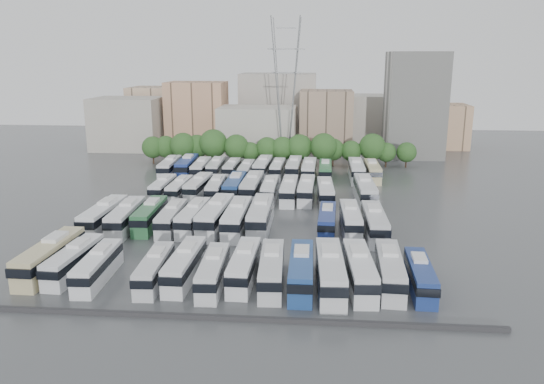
# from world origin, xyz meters

# --- Properties ---
(ground) EXTENTS (220.00, 220.00, 0.00)m
(ground) POSITION_xyz_m (0.00, 0.00, 0.00)
(ground) COLOR #424447
(ground) RESTS_ON ground
(parapet) EXTENTS (56.00, 0.50, 0.50)m
(parapet) POSITION_xyz_m (0.00, -33.00, 0.25)
(parapet) COLOR #2D2D30
(parapet) RESTS_ON ground
(tree_line) EXTENTS (64.11, 7.59, 8.43)m
(tree_line) POSITION_xyz_m (-1.39, 42.03, 4.35)
(tree_line) COLOR black
(tree_line) RESTS_ON ground
(city_buildings) EXTENTS (102.00, 35.00, 20.00)m
(city_buildings) POSITION_xyz_m (-7.46, 71.86, 7.87)
(city_buildings) COLOR #9E998E
(city_buildings) RESTS_ON ground
(apartment_tower) EXTENTS (14.00, 14.00, 26.00)m
(apartment_tower) POSITION_xyz_m (34.00, 58.00, 13.00)
(apartment_tower) COLOR silver
(apartment_tower) RESTS_ON ground
(electricity_pylon) EXTENTS (9.00, 6.91, 33.83)m
(electricity_pylon) POSITION_xyz_m (2.00, 50.00, 18.66)
(electricity_pylon) COLOR slate
(electricity_pylon) RESTS_ON ground
(bus_r0_s0) EXTENTS (3.11, 13.04, 4.07)m
(bus_r0_s0) POSITION_xyz_m (-21.33, -22.97, 2.00)
(bus_r0_s0) COLOR #C2B585
(bus_r0_s0) RESTS_ON ground
(bus_r0_s1) EXTENTS (2.99, 11.48, 3.57)m
(bus_r0_s1) POSITION_xyz_m (-18.30, -23.32, 1.75)
(bus_r0_s1) COLOR silver
(bus_r0_s1) RESTS_ON ground
(bus_r0_s2) EXTENTS (2.95, 11.25, 3.50)m
(bus_r0_s2) POSITION_xyz_m (-14.82, -24.76, 1.72)
(bus_r0_s2) COLOR white
(bus_r0_s2) RESTS_ON ground
(bus_r0_s4) EXTENTS (2.89, 10.90, 3.39)m
(bus_r0_s4) POSITION_xyz_m (-8.20, -24.80, 1.66)
(bus_r0_s4) COLOR silver
(bus_r0_s4) RESTS_ON ground
(bus_r0_s5) EXTENTS (2.71, 11.69, 3.66)m
(bus_r0_s5) POSITION_xyz_m (-5.00, -23.67, 1.80)
(bus_r0_s5) COLOR silver
(bus_r0_s5) RESTS_ON ground
(bus_r0_s6) EXTENTS (2.87, 11.24, 3.50)m
(bus_r0_s6) POSITION_xyz_m (-1.46, -25.07, 1.72)
(bus_r0_s6) COLOR silver
(bus_r0_s6) RESTS_ON ground
(bus_r0_s7) EXTENTS (2.70, 11.65, 3.65)m
(bus_r0_s7) POSITION_xyz_m (1.79, -23.32, 1.79)
(bus_r0_s7) COLOR white
(bus_r0_s7) RESTS_ON ground
(bus_r0_s8) EXTENTS (3.12, 11.96, 3.72)m
(bus_r0_s8) POSITION_xyz_m (5.00, -24.14, 1.83)
(bus_r0_s8) COLOR silver
(bus_r0_s8) RESTS_ON ground
(bus_r0_s9) EXTENTS (2.75, 12.16, 3.81)m
(bus_r0_s9) POSITION_xyz_m (8.31, -24.33, 1.87)
(bus_r0_s9) COLOR navy
(bus_r0_s9) RESTS_ON ground
(bus_r0_s10) EXTENTS (3.37, 13.20, 4.11)m
(bus_r0_s10) POSITION_xyz_m (11.51, -24.71, 2.02)
(bus_r0_s10) COLOR silver
(bus_r0_s10) RESTS_ON ground
(bus_r0_s11) EXTENTS (3.34, 12.50, 3.88)m
(bus_r0_s11) POSITION_xyz_m (14.75, -23.89, 1.91)
(bus_r0_s11) COLOR silver
(bus_r0_s11) RESTS_ON ground
(bus_r0_s12) EXTENTS (3.17, 12.28, 3.82)m
(bus_r0_s12) POSITION_xyz_m (18.12, -23.44, 1.88)
(bus_r0_s12) COLOR silver
(bus_r0_s12) RESTS_ON ground
(bus_r0_s13) EXTENTS (2.73, 10.89, 3.39)m
(bus_r0_s13) POSITION_xyz_m (21.29, -24.21, 1.67)
(bus_r0_s13) COLOR navy
(bus_r0_s13) RESTS_ON ground
(bus_r1_s0) EXTENTS (3.02, 12.95, 4.05)m
(bus_r1_s0) POSITION_xyz_m (-21.45, -6.59, 1.99)
(bus_r1_s0) COLOR white
(bus_r1_s0) RESTS_ON ground
(bus_r1_s1) EXTENTS (3.33, 12.67, 3.94)m
(bus_r1_s1) POSITION_xyz_m (-18.06, -6.57, 1.93)
(bus_r1_s1) COLOR silver
(bus_r1_s1) RESTS_ON ground
(bus_r1_s2) EXTENTS (3.05, 12.09, 3.77)m
(bus_r1_s2) POSITION_xyz_m (-14.93, -5.12, 1.85)
(bus_r1_s2) COLOR #2C673B
(bus_r1_s2) RESTS_ON ground
(bus_r1_s3) EXTENTS (2.86, 11.60, 3.62)m
(bus_r1_s3) POSITION_xyz_m (-11.38, -6.03, 1.78)
(bus_r1_s3) COLOR silver
(bus_r1_s3) RESTS_ON ground
(bus_r1_s4) EXTENTS (2.97, 12.08, 3.77)m
(bus_r1_s4) POSITION_xyz_m (-8.22, -5.58, 1.85)
(bus_r1_s4) COLOR silver
(bus_r1_s4) RESTS_ON ground
(bus_r1_s5) EXTENTS (3.62, 13.74, 4.27)m
(bus_r1_s5) POSITION_xyz_m (-4.93, -5.38, 2.10)
(bus_r1_s5) COLOR white
(bus_r1_s5) RESTS_ON ground
(bus_r1_s6) EXTENTS (2.91, 13.09, 4.10)m
(bus_r1_s6) POSITION_xyz_m (-1.66, -5.96, 2.01)
(bus_r1_s6) COLOR white
(bus_r1_s6) RESTS_ON ground
(bus_r1_s7) EXTENTS (2.99, 13.56, 4.25)m
(bus_r1_s7) POSITION_xyz_m (1.70, -4.75, 2.09)
(bus_r1_s7) COLOR silver
(bus_r1_s7) RESTS_ON ground
(bus_r1_s10) EXTENTS (2.92, 11.17, 3.47)m
(bus_r1_s10) POSITION_xyz_m (11.46, -4.92, 1.71)
(bus_r1_s10) COLOR navy
(bus_r1_s10) RESTS_ON ground
(bus_r1_s11) EXTENTS (2.90, 12.02, 3.75)m
(bus_r1_s11) POSITION_xyz_m (14.86, -4.71, 1.84)
(bus_r1_s11) COLOR silver
(bus_r1_s11) RESTS_ON ground
(bus_r1_s12) EXTENTS (2.96, 12.84, 4.02)m
(bus_r1_s12) POSITION_xyz_m (18.13, -6.54, 1.97)
(bus_r1_s12) COLOR silver
(bus_r1_s12) RESTS_ON ground
(bus_r2_s1) EXTENTS (2.51, 11.12, 3.48)m
(bus_r2_s1) POSITION_xyz_m (-18.05, 12.43, 1.71)
(bus_r2_s1) COLOR silver
(bus_r2_s1) RESTS_ON ground
(bus_r2_s2) EXTENTS (2.59, 11.08, 3.46)m
(bus_r2_s2) POSITION_xyz_m (-14.82, 11.84, 1.70)
(bus_r2_s2) COLOR silver
(bus_r2_s2) RESTS_ON ground
(bus_r2_s3) EXTENTS (3.19, 12.05, 3.75)m
(bus_r2_s3) POSITION_xyz_m (-11.62, 13.05, 1.84)
(bus_r2_s3) COLOR silver
(bus_r2_s3) RESTS_ON ground
(bus_r2_s4) EXTENTS (2.98, 11.56, 3.60)m
(bus_r2_s4) POSITION_xyz_m (-8.25, 12.39, 1.77)
(bus_r2_s4) COLOR silver
(bus_r2_s4) RESTS_ON ground
(bus_r2_s5) EXTENTS (2.86, 12.84, 4.02)m
(bus_r2_s5) POSITION_xyz_m (-4.90, 12.93, 1.97)
(bus_r2_s5) COLOR navy
(bus_r2_s5) RESTS_ON ground
(bus_r2_s6) EXTENTS (3.12, 13.26, 4.14)m
(bus_r2_s6) POSITION_xyz_m (-1.77, 13.18, 2.03)
(bus_r2_s6) COLOR silver
(bus_r2_s6) RESTS_ON ground
(bus_r2_s7) EXTENTS (2.56, 11.47, 3.59)m
(bus_r2_s7) POSITION_xyz_m (1.50, 12.23, 1.76)
(bus_r2_s7) COLOR white
(bus_r2_s7) RESTS_ON ground
(bus_r2_s8) EXTENTS (2.79, 12.19, 3.81)m
(bus_r2_s8) POSITION_xyz_m (4.99, 11.70, 1.87)
(bus_r2_s8) COLOR silver
(bus_r2_s8) RESTS_ON ground
(bus_r2_s9) EXTENTS (3.02, 12.26, 3.82)m
(bus_r2_s9) POSITION_xyz_m (8.05, 12.27, 1.88)
(bus_r2_s9) COLOR silver
(bus_r2_s9) RESTS_ON ground
(bus_r2_s10) EXTENTS (3.05, 12.11, 3.77)m
(bus_r2_s10) POSITION_xyz_m (11.41, 10.93, 1.85)
(bus_r2_s10) COLOR silver
(bus_r2_s10) RESTS_ON ground
(bus_r2_s12) EXTENTS (3.31, 13.76, 4.30)m
(bus_r2_s12) POSITION_xyz_m (18.28, 11.42, 2.11)
(bus_r2_s12) COLOR silver
(bus_r2_s12) RESTS_ON ground
(bus_r3_s0) EXTENTS (3.23, 12.53, 3.90)m
(bus_r3_s0) POSITION_xyz_m (-21.51, 29.43, 1.92)
(bus_r3_s0) COLOR silver
(bus_r3_s0) RESTS_ON ground
(bus_r3_s1) EXTENTS (3.37, 13.10, 4.08)m
(bus_r3_s1) POSITION_xyz_m (-18.01, 30.45, 2.00)
(bus_r3_s1) COLOR navy
(bus_r3_s1) RESTS_ON ground
(bus_r3_s2) EXTENTS (2.91, 11.92, 3.72)m
(bus_r3_s2) POSITION_xyz_m (-14.65, 29.16, 1.83)
(bus_r3_s2) COLOR silver
(bus_r3_s2) RESTS_ON ground
(bus_r3_s3) EXTENTS (2.92, 11.74, 3.66)m
(bus_r3_s3) POSITION_xyz_m (-11.70, 30.24, 1.80)
(bus_r3_s3) COLOR silver
(bus_r3_s3) RESTS_ON ground
(bus_r3_s4) EXTENTS (2.53, 10.94, 3.42)m
(bus_r3_s4) POSITION_xyz_m (-8.27, 30.47, 1.68)
(bus_r3_s4) COLOR silver
(bus_r3_s4) RESTS_ON ground
(bus_r3_s5) EXTENTS (2.47, 10.99, 3.44)m
(bus_r3_s5) POSITION_xyz_m (-4.91, 28.76, 1.69)
(bus_r3_s5) COLOR silver
(bus_r3_s5) RESTS_ON ground
(bus_r3_s6) EXTENTS (3.24, 12.72, 3.96)m
(bus_r3_s6) POSITION_xyz_m (-1.69, 30.98, 1.94)
(bus_r3_s6) COLOR silver
(bus_r3_s6) RESTS_ON ground
(bus_r3_s7) EXTENTS (2.79, 11.16, 3.48)m
(bus_r3_s7) POSITION_xyz_m (1.52, 30.93, 1.71)
(bus_r3_s7) COLOR white
(bus_r3_s7) RESTS_ON ground
(bus_r3_s8) EXTENTS (3.11, 12.49, 3.89)m
(bus_r3_s8) POSITION_xyz_m (4.96, 31.17, 1.91)
(bus_r3_s8) COLOR silver
(bus_r3_s8) RESTS_ON ground
(bus_r3_s9) EXTENTS (3.08, 12.65, 3.95)m
(bus_r3_s9) POSITION_xyz_m (8.21, 29.01, 1.94)
(bus_r3_s9) COLOR white
(bus_r3_s9) RESTS_ON ground
(bus_r3_s10) EXTENTS (2.73, 11.78, 3.68)m
(bus_r3_s10) POSITION_xyz_m (11.57, 29.17, 1.81)
(bus_r3_s10) COLOR #317342
(bus_r3_s10) RESTS_ON ground
(bus_r3_s12) EXTENTS (2.83, 12.90, 4.05)m
(bus_r3_s12) POSITION_xyz_m (18.00, 29.28, 1.99)
(bus_r3_s12) COLOR silver
(bus_r3_s12) RESTS_ON ground
(bus_r3_s13) EXTENTS (2.76, 12.12, 3.79)m
(bus_r3_s13) POSITION_xyz_m (21.32, 29.63, 1.86)
(bus_r3_s13) COLOR #C9BC8A
(bus_r3_s13) RESTS_ON ground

